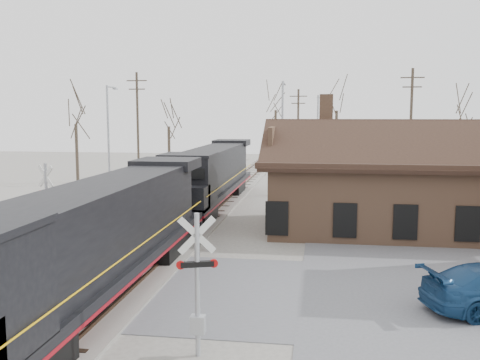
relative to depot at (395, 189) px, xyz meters
The scene contains 20 objects.
ground 17.14m from the depot, 134.97° to the right, with size 140.00×140.00×0.00m, color #A6A196.
road 17.13m from the depot, 134.97° to the right, with size 60.00×9.00×0.03m, color #5C5C61.
track_main 12.58m from the depot, 165.97° to the left, with size 3.40×90.00×0.24m.
track_siding 16.92m from the depot, 169.70° to the left, with size 3.40×90.00×0.24m.
depot is the anchor object (origin of this frame).
locomotive_lead 18.84m from the depot, 129.53° to the right, with size 3.00×20.07×4.45m.
locomotive_trailing 13.32m from the depot, 154.14° to the left, with size 3.00×20.07×4.22m.
crossbuck_near 19.15m from the depot, 113.44° to the right, with size 1.12×0.45×4.05m.
crossbuck_far 19.04m from the depot, 158.52° to the right, with size 1.15×0.59×4.31m.
streetlight_a 22.27m from the depot, 158.27° to the left, with size 0.25×2.04×8.91m.
streetlight_b 14.78m from the depot, 120.53° to the left, with size 0.25×2.04×9.37m.
streetlight_c 22.97m from the depot, 101.51° to the left, with size 0.25×2.04×8.57m.
utility_pole_a 28.63m from the depot, 139.85° to the left, with size 2.00×0.24×10.68m.
utility_pole_b 31.20m from the depot, 102.64° to the left, with size 2.00×0.24×9.53m.
utility_pole_c 17.33m from the depot, 78.31° to the left, with size 2.00×0.24×10.62m.
tree_a 33.58m from the depot, 147.09° to the left, with size 3.83×3.83×9.39m.
tree_b 33.09m from the depot, 129.08° to the left, with size 3.58×3.58×8.77m.
tree_c 39.03m from the depot, 104.95° to the left, with size 4.81×4.81×11.79m.
tree_d 30.63m from the depot, 94.75° to the left, with size 4.73×4.73×11.60m.
tree_e 27.87m from the depot, 68.47° to the left, with size 3.87×3.87×9.48m.
Camera 1 is at (7.62, -19.46, 6.72)m, focal length 40.00 mm.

